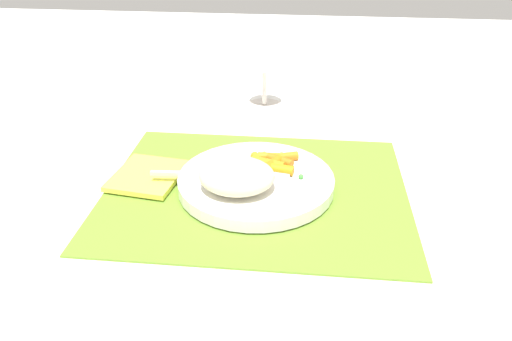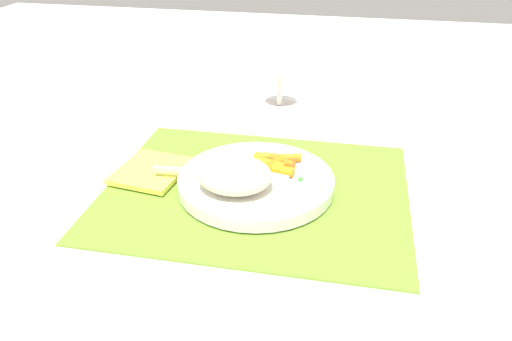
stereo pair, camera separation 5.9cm
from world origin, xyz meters
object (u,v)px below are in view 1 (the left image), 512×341
carrot_portion (273,163)px  napkin (148,176)px  plate (256,182)px  rice_mound (237,176)px  fork (234,174)px  wine_glass (265,53)px

carrot_portion → napkin: 0.19m
plate → carrot_portion: bearing=53.9°
rice_mound → fork: rice_mound is taller
plate → rice_mound: size_ratio=2.17×
rice_mound → carrot_portion: rice_mound is taller
napkin → rice_mound: bearing=-18.9°
rice_mound → wine_glass: size_ratio=0.68×
rice_mound → fork: (-0.01, 0.04, -0.02)m
carrot_portion → rice_mound: bearing=-122.8°
plate → fork: fork is taller
carrot_portion → fork: 0.06m
plate → wine_glass: size_ratio=1.47×
napkin → plate: bearing=-3.6°
carrot_portion → wine_glass: 0.32m
fork → rice_mound: bearing=-76.2°
carrot_portion → napkin: (-0.19, -0.02, -0.02)m
plate → rice_mound: 0.06m
plate → carrot_portion: carrot_portion is taller
carrot_portion → fork: bearing=-148.9°
wine_glass → plate: bearing=-86.9°
plate → wine_glass: bearing=93.1°
wine_glass → napkin: bearing=-114.7°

